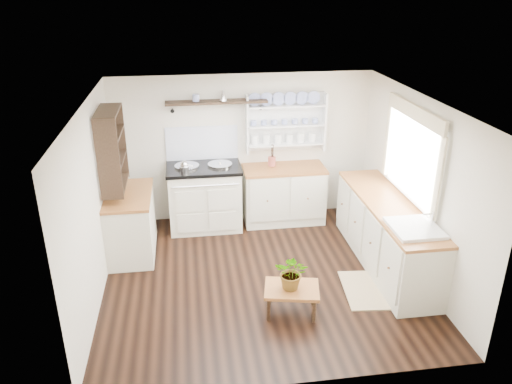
% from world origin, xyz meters
% --- Properties ---
extents(floor, '(4.00, 3.80, 0.01)m').
position_xyz_m(floor, '(0.00, 0.00, 0.00)').
color(floor, black).
rests_on(floor, ground).
extents(wall_back, '(4.00, 0.02, 2.30)m').
position_xyz_m(wall_back, '(0.00, 1.90, 1.15)').
color(wall_back, beige).
rests_on(wall_back, ground).
extents(wall_right, '(0.02, 3.80, 2.30)m').
position_xyz_m(wall_right, '(2.00, 0.00, 1.15)').
color(wall_right, beige).
rests_on(wall_right, ground).
extents(wall_left, '(0.02, 3.80, 2.30)m').
position_xyz_m(wall_left, '(-2.00, 0.00, 1.15)').
color(wall_left, beige).
rests_on(wall_left, ground).
extents(ceiling, '(4.00, 3.80, 0.01)m').
position_xyz_m(ceiling, '(0.00, 0.00, 2.30)').
color(ceiling, white).
rests_on(ceiling, wall_back).
extents(window, '(0.08, 1.55, 1.22)m').
position_xyz_m(window, '(1.95, 0.15, 1.56)').
color(window, white).
rests_on(window, wall_right).
extents(aga_cooker, '(1.12, 0.77, 1.03)m').
position_xyz_m(aga_cooker, '(-0.64, 1.57, 0.51)').
color(aga_cooker, beige).
rests_on(aga_cooker, floor).
extents(back_cabinets, '(1.27, 0.63, 0.90)m').
position_xyz_m(back_cabinets, '(0.60, 1.60, 0.46)').
color(back_cabinets, beige).
rests_on(back_cabinets, floor).
extents(right_cabinets, '(0.62, 2.43, 0.90)m').
position_xyz_m(right_cabinets, '(1.70, 0.10, 0.46)').
color(right_cabinets, beige).
rests_on(right_cabinets, floor).
extents(belfast_sink, '(0.55, 0.60, 0.45)m').
position_xyz_m(belfast_sink, '(1.70, -0.65, 0.80)').
color(belfast_sink, white).
rests_on(belfast_sink, right_cabinets).
extents(left_cabinets, '(0.62, 1.13, 0.90)m').
position_xyz_m(left_cabinets, '(-1.70, 0.90, 0.46)').
color(left_cabinets, beige).
rests_on(left_cabinets, floor).
extents(plate_rack, '(1.20, 0.22, 0.90)m').
position_xyz_m(plate_rack, '(0.65, 1.86, 1.56)').
color(plate_rack, white).
rests_on(plate_rack, wall_back).
extents(high_shelf, '(1.50, 0.29, 0.16)m').
position_xyz_m(high_shelf, '(-0.40, 1.78, 1.91)').
color(high_shelf, black).
rests_on(high_shelf, wall_back).
extents(left_shelving, '(0.28, 0.80, 1.05)m').
position_xyz_m(left_shelving, '(-1.84, 0.90, 1.55)').
color(left_shelving, black).
rests_on(left_shelving, wall_left).
extents(kettle, '(0.17, 0.17, 0.20)m').
position_xyz_m(kettle, '(-0.92, 1.45, 1.03)').
color(kettle, silver).
rests_on(kettle, aga_cooker).
extents(utensil_crock, '(0.12, 0.12, 0.14)m').
position_xyz_m(utensil_crock, '(0.42, 1.68, 0.98)').
color(utensil_crock, '#A2493B').
rests_on(utensil_crock, back_cabinets).
extents(center_table, '(0.69, 0.56, 0.34)m').
position_xyz_m(center_table, '(0.23, -0.80, 0.29)').
color(center_table, brown).
rests_on(center_table, floor).
extents(potted_plant, '(0.47, 0.44, 0.41)m').
position_xyz_m(potted_plant, '(0.23, -0.80, 0.54)').
color(potted_plant, '#3F7233').
rests_on(potted_plant, center_table).
extents(floor_rug, '(0.63, 0.90, 0.02)m').
position_xyz_m(floor_rug, '(1.25, -0.50, 0.01)').
color(floor_rug, '#8D7F52').
rests_on(floor_rug, floor).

